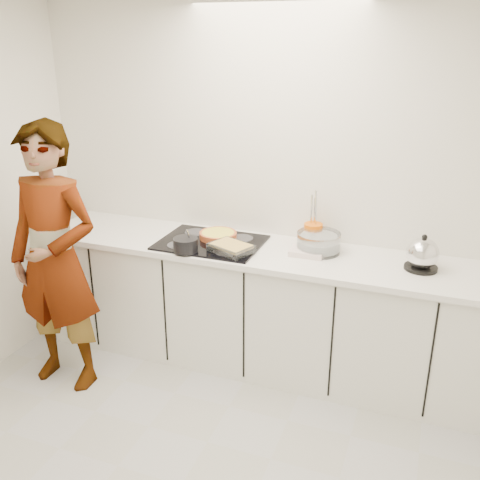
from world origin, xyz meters
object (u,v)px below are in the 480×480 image
at_px(tart_dish, 218,235).
at_px(kettle, 422,255).
at_px(baking_dish, 231,247).
at_px(cook, 55,260).
at_px(hob, 211,242).
at_px(utensil_crock, 313,235).
at_px(mixing_bowl, 318,243).
at_px(saucepan, 186,245).

bearing_deg(tart_dish, kettle, -1.59).
bearing_deg(baking_dish, cook, -153.69).
xyz_separation_m(hob, kettle, (1.42, 0.05, 0.09)).
bearing_deg(cook, baking_dish, 26.11).
height_order(tart_dish, kettle, kettle).
bearing_deg(utensil_crock, cook, -150.75).
xyz_separation_m(hob, utensil_crock, (0.69, 0.21, 0.07)).
relative_size(kettle, cook, 0.15).
relative_size(hob, tart_dish, 2.54).
height_order(baking_dish, cook, cook).
height_order(mixing_bowl, cook, cook).
height_order(hob, saucepan, saucepan).
xyz_separation_m(saucepan, utensil_crock, (0.77, 0.44, 0.02)).
bearing_deg(cook, mixing_bowl, 25.11).
relative_size(hob, mixing_bowl, 2.34).
height_order(baking_dish, mixing_bowl, mixing_bowl).
relative_size(saucepan, cook, 0.12).
distance_m(hob, cook, 1.06).
bearing_deg(cook, kettle, 16.71).
xyz_separation_m(tart_dish, cook, (-0.86, -0.73, -0.04)).
distance_m(saucepan, baking_dish, 0.31).
xyz_separation_m(tart_dish, utensil_crock, (0.67, 0.13, 0.04)).
bearing_deg(mixing_bowl, utensil_crock, 121.81).
bearing_deg(cook, saucepan, 28.66).
relative_size(hob, saucepan, 3.23).
bearing_deg(cook, hob, 37.22).
height_order(tart_dish, baking_dish, baking_dish).
bearing_deg(utensil_crock, baking_dish, -144.93).
xyz_separation_m(mixing_bowl, cook, (-1.59, -0.75, -0.06)).
bearing_deg(hob, baking_dish, -31.63).
xyz_separation_m(hob, baking_dish, (0.20, -0.13, 0.04)).
relative_size(mixing_bowl, cook, 0.17).
bearing_deg(mixing_bowl, hob, -171.69).
xyz_separation_m(baking_dish, kettle, (1.22, 0.17, 0.06)).
bearing_deg(kettle, utensil_crock, 167.26).
bearing_deg(hob, kettle, 1.84).
bearing_deg(tart_dish, utensil_crock, 10.84).
xyz_separation_m(baking_dish, utensil_crock, (0.48, 0.34, 0.04)).
height_order(hob, tart_dish, tart_dish).
distance_m(hob, kettle, 1.43).
distance_m(tart_dish, kettle, 1.40).
xyz_separation_m(baking_dish, cook, (-1.04, -0.52, -0.04)).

